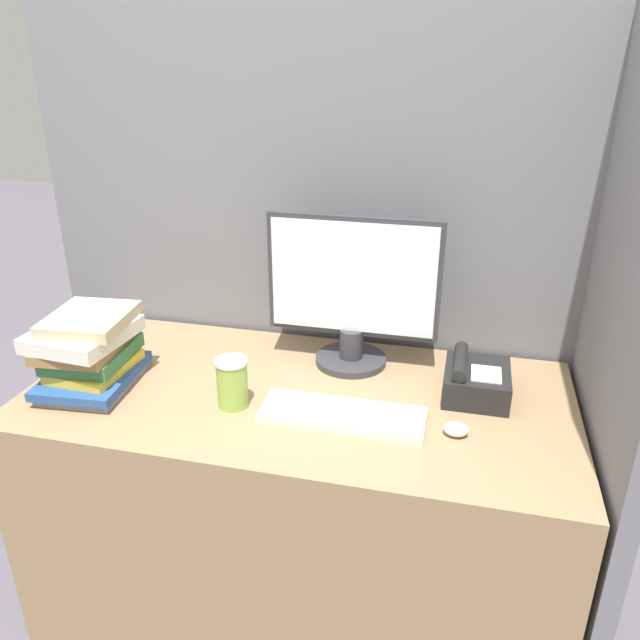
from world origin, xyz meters
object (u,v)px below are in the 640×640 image
(mouse, at_px, (456,429))
(coffee_cup, at_px, (232,383))
(keyboard, at_px, (343,415))
(desk_telephone, at_px, (475,380))
(book_stack, at_px, (90,351))
(monitor, at_px, (352,297))

(mouse, distance_m, coffee_cup, 0.58)
(keyboard, height_order, desk_telephone, desk_telephone)
(book_stack, bearing_deg, desk_telephone, 10.79)
(monitor, distance_m, desk_telephone, 0.41)
(monitor, xyz_separation_m, desk_telephone, (0.36, -0.11, -0.17))
(keyboard, relative_size, book_stack, 1.34)
(mouse, height_order, desk_telephone, desk_telephone)
(monitor, bearing_deg, keyboard, -82.87)
(mouse, xyz_separation_m, book_stack, (-0.99, 0.01, 0.09))
(monitor, relative_size, book_stack, 1.60)
(mouse, relative_size, desk_telephone, 0.30)
(monitor, height_order, coffee_cup, monitor)
(coffee_cup, bearing_deg, desk_telephone, 18.49)
(book_stack, xyz_separation_m, desk_telephone, (1.03, 0.20, -0.06))
(monitor, height_order, book_stack, monitor)
(mouse, relative_size, book_stack, 0.19)
(desk_telephone, bearing_deg, keyboard, -148.14)
(coffee_cup, bearing_deg, book_stack, 178.70)
(keyboard, bearing_deg, coffee_cup, -178.99)
(keyboard, xyz_separation_m, desk_telephone, (0.32, 0.20, 0.03))
(keyboard, distance_m, desk_telephone, 0.38)
(keyboard, bearing_deg, book_stack, 179.66)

